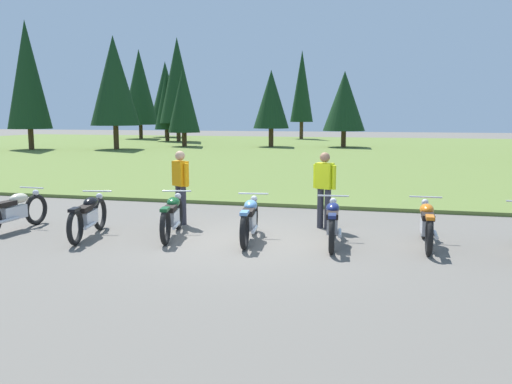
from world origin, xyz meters
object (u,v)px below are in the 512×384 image
at_px(motorcycle_cream, 14,211).
at_px(rider_near_row_end, 324,186).
at_px(motorcycle_british_green, 172,215).
at_px(rider_in_hivis_vest, 181,183).
at_px(motorcycle_sky_blue, 250,219).
at_px(motorcycle_black, 88,216).
at_px(motorcycle_navy, 333,222).
at_px(motorcycle_orange, 427,224).

xyz_separation_m(motorcycle_cream, rider_near_row_end, (6.41, 1.88, 0.51)).
bearing_deg(motorcycle_british_green, rider_near_row_end, 28.35).
relative_size(rider_near_row_end, rider_in_hivis_vest, 1.00).
relative_size(motorcycle_cream, motorcycle_sky_blue, 1.00).
height_order(motorcycle_sky_blue, rider_in_hivis_vest, rider_in_hivis_vest).
height_order(rider_near_row_end, rider_in_hivis_vest, same).
bearing_deg(motorcycle_cream, motorcycle_black, -3.94).
height_order(motorcycle_cream, rider_near_row_end, rider_near_row_end).
height_order(motorcycle_cream, motorcycle_black, same).
relative_size(motorcycle_cream, motorcycle_black, 1.01).
bearing_deg(motorcycle_british_green, motorcycle_navy, 1.92).
xyz_separation_m(motorcycle_british_green, rider_in_hivis_vest, (-0.32, 1.25, 0.51)).
xyz_separation_m(motorcycle_orange, rider_near_row_end, (-2.08, 1.17, 0.51)).
height_order(motorcycle_sky_blue, motorcycle_navy, same).
bearing_deg(motorcycle_black, rider_near_row_end, 23.81).
bearing_deg(rider_near_row_end, motorcycle_black, -156.19).
xyz_separation_m(motorcycle_black, motorcycle_sky_blue, (3.27, 0.46, 0.00)).
distance_m(motorcycle_sky_blue, rider_near_row_end, 2.07).
bearing_deg(motorcycle_orange, motorcycle_cream, -175.23).
height_order(motorcycle_sky_blue, rider_near_row_end, rider_near_row_end).
bearing_deg(motorcycle_cream, rider_near_row_end, 16.34).
bearing_deg(motorcycle_cream, motorcycle_sky_blue, 3.70).
bearing_deg(motorcycle_orange, motorcycle_navy, -170.66).
bearing_deg(rider_near_row_end, motorcycle_cream, -163.66).
bearing_deg(motorcycle_sky_blue, motorcycle_cream, -176.30).
bearing_deg(rider_in_hivis_vest, motorcycle_black, -128.07).
relative_size(motorcycle_black, motorcycle_orange, 0.99).
distance_m(motorcycle_sky_blue, rider_in_hivis_vest, 2.36).
bearing_deg(rider_in_hivis_vest, motorcycle_navy, -17.85).
distance_m(motorcycle_black, motorcycle_navy, 4.92).
distance_m(motorcycle_black, rider_near_row_end, 4.99).
bearing_deg(motorcycle_black, motorcycle_navy, 6.42).
bearing_deg(motorcycle_sky_blue, rider_near_row_end, 50.54).
height_order(motorcycle_orange, rider_in_hivis_vest, rider_in_hivis_vest).
xyz_separation_m(motorcycle_cream, motorcycle_sky_blue, (5.13, 0.33, 0.00)).
height_order(motorcycle_cream, motorcycle_navy, same).
bearing_deg(motorcycle_orange, motorcycle_black, -172.81).
bearing_deg(motorcycle_cream, motorcycle_british_green, 5.10).
bearing_deg(motorcycle_sky_blue, motorcycle_british_green, -179.31).
xyz_separation_m(motorcycle_cream, motorcycle_navy, (6.75, 0.42, 0.00)).
bearing_deg(motorcycle_cream, motorcycle_navy, 3.57).
bearing_deg(motorcycle_british_green, motorcycle_cream, -174.90).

